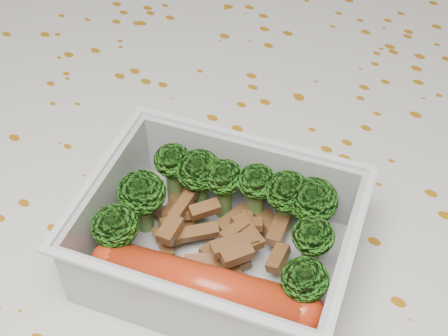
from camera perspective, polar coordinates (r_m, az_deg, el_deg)
The scene contains 6 objects.
dining_table at distance 0.50m, azimuth -0.85°, elevation -9.51°, with size 1.40×0.90×0.75m.
tablecloth at distance 0.46m, azimuth -0.91°, elevation -6.03°, with size 1.46×0.96×0.19m.
lunch_container at distance 0.38m, azimuth -0.50°, elevation -7.01°, with size 0.19×0.16×0.06m.
broccoli_florets at distance 0.38m, azimuth 0.49°, elevation -3.23°, with size 0.14×0.11×0.05m.
meat_pile at distance 0.39m, azimuth -0.52°, elevation -5.96°, with size 0.10×0.07×0.03m.
sausage at distance 0.36m, azimuth -1.81°, elevation -10.76°, with size 0.14×0.06×0.03m.
Camera 1 is at (0.16, -0.23, 1.09)m, focal length 50.00 mm.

